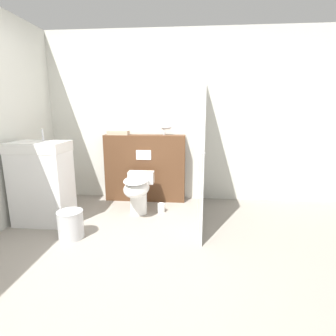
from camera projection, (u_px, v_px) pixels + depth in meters
name	position (u px, v px, depth m)	size (l,w,h in m)	color
ground_plane	(124.00, 267.00, 2.33)	(12.00, 12.00, 0.00)	gray
wall_back	(154.00, 118.00, 3.97)	(8.00, 0.06, 2.50)	silver
partition_panel	(145.00, 168.00, 3.98)	(1.21, 0.22, 1.00)	#51331E
shower_glass	(201.00, 141.00, 3.19)	(0.04, 1.52, 2.00)	silver
toilet	(138.00, 190.00, 3.46)	(0.35, 0.67, 0.52)	white
sink_vanity	(42.00, 183.00, 3.17)	(0.65, 0.43, 1.14)	white
hair_drier	(166.00, 128.00, 3.85)	(0.15, 0.06, 0.15)	#B7B7BC
folded_towel	(118.00, 133.00, 3.89)	(0.31, 0.16, 0.06)	tan
spare_toilet_roll	(161.00, 208.00, 3.58)	(0.10, 0.10, 0.12)	white
waste_bin	(71.00, 224.00, 2.84)	(0.27, 0.27, 0.31)	silver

